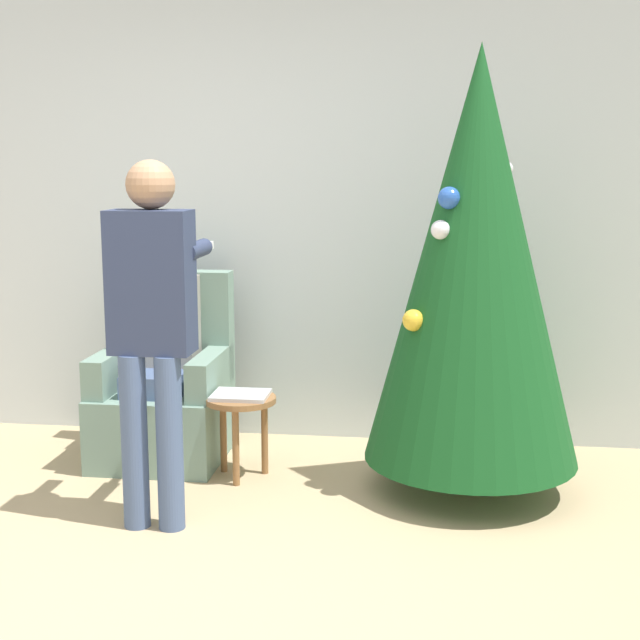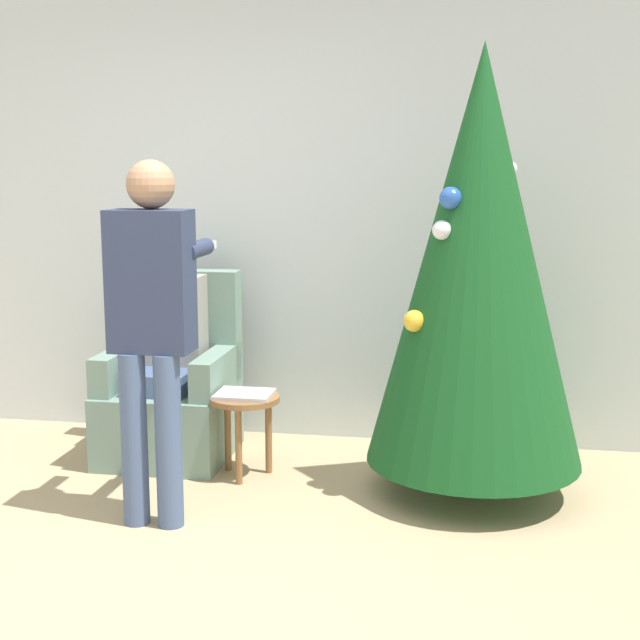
# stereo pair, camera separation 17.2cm
# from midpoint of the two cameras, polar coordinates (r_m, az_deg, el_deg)

# --- Properties ---
(ground_plane) EXTENTS (14.00, 14.00, 0.00)m
(ground_plane) POSITION_cam_midpoint_polar(r_m,az_deg,el_deg) (3.53, -8.99, -17.74)
(ground_plane) COLOR tan
(wall_back) EXTENTS (8.00, 0.06, 2.70)m
(wall_back) POSITION_cam_midpoint_polar(r_m,az_deg,el_deg) (5.29, -1.52, 6.92)
(wall_back) COLOR silver
(wall_back) RESTS_ON ground_plane
(christmas_tree) EXTENTS (1.06, 1.06, 2.20)m
(christmas_tree) POSITION_cam_midpoint_polar(r_m,az_deg,el_deg) (4.37, 11.22, 3.88)
(christmas_tree) COLOR brown
(christmas_tree) RESTS_ON ground_plane
(armchair) EXTENTS (0.68, 0.68, 1.03)m
(armchair) POSITION_cam_midpoint_polar(r_m,az_deg,el_deg) (5.10, -8.51, -4.75)
(armchair) COLOR gray
(armchair) RESTS_ON ground_plane
(person_seated) EXTENTS (0.36, 0.46, 1.22)m
(person_seated) POSITION_cam_midpoint_polar(r_m,az_deg,el_deg) (5.00, -8.72, -1.35)
(person_seated) COLOR #475B84
(person_seated) RESTS_ON ground_plane
(person_standing) EXTENTS (0.39, 0.57, 1.65)m
(person_standing) POSITION_cam_midpoint_polar(r_m,az_deg,el_deg) (4.03, -9.52, 0.48)
(person_standing) COLOR #475B84
(person_standing) RESTS_ON ground_plane
(side_stool) EXTENTS (0.37, 0.37, 0.43)m
(side_stool) POSITION_cam_midpoint_polar(r_m,az_deg,el_deg) (4.70, -3.80, -5.77)
(side_stool) COLOR olive
(side_stool) RESTS_ON ground_plane
(laptop) EXTENTS (0.29, 0.24, 0.02)m
(laptop) POSITION_cam_midpoint_polar(r_m,az_deg,el_deg) (4.68, -3.81, -4.76)
(laptop) COLOR silver
(laptop) RESTS_ON side_stool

